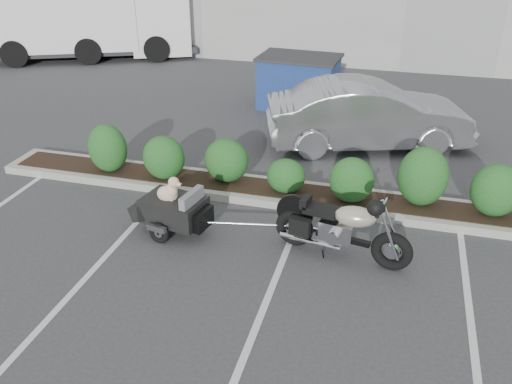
% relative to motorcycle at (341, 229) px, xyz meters
% --- Properties ---
extents(ground, '(90.00, 90.00, 0.00)m').
position_rel_motorcycle_xyz_m(ground, '(-2.03, -0.50, -0.50)').
color(ground, '#38383A').
rests_on(ground, ground).
extents(planter_kerb, '(12.00, 1.00, 0.15)m').
position_rel_motorcycle_xyz_m(planter_kerb, '(-1.03, 1.70, -0.43)').
color(planter_kerb, '#9E9E93').
rests_on(planter_kerb, ground).
extents(motorcycle, '(2.19, 0.90, 1.26)m').
position_rel_motorcycle_xyz_m(motorcycle, '(0.00, 0.00, 0.00)').
color(motorcycle, black).
rests_on(motorcycle, ground).
extents(pet_trailer, '(1.77, 1.01, 1.04)m').
position_rel_motorcycle_xyz_m(pet_trailer, '(-2.78, 0.03, -0.06)').
color(pet_trailer, black).
rests_on(pet_trailer, ground).
extents(sedan, '(4.78, 2.94, 1.49)m').
position_rel_motorcycle_xyz_m(sedan, '(-0.01, 4.66, 0.24)').
color(sedan, '#B2B2B9').
rests_on(sedan, ground).
extents(dumpster, '(2.21, 1.58, 1.39)m').
position_rel_motorcycle_xyz_m(dumpster, '(-2.07, 7.00, 0.20)').
color(dumpster, navy).
rests_on(dumpster, ground).
extents(delivery_truck, '(7.45, 4.96, 3.27)m').
position_rel_motorcycle_xyz_m(delivery_truck, '(-10.33, 10.70, 1.07)').
color(delivery_truck, white).
rests_on(delivery_truck, ground).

